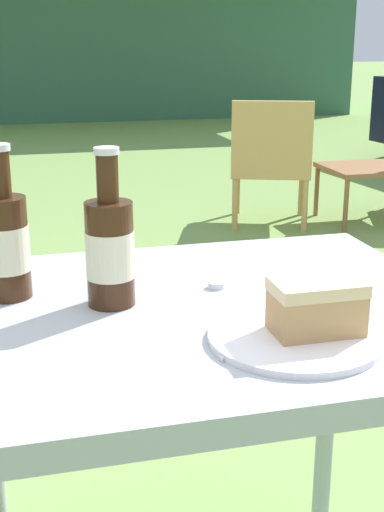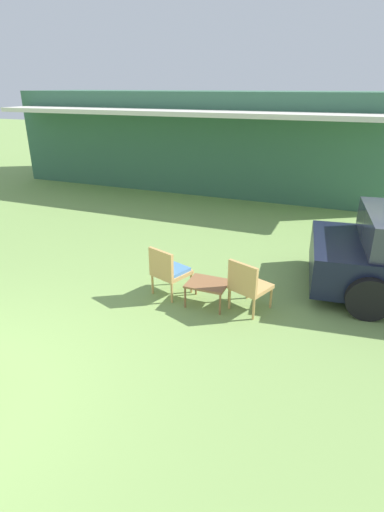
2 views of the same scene
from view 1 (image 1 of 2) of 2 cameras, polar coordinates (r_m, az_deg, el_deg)
wicker_chair_cushioned at (r=4.51m, az=6.33°, el=7.77°), size 0.62×0.63×0.79m
garden_side_table at (r=4.74m, az=14.12°, el=6.56°), size 0.59×0.48×0.36m
patio_table at (r=1.15m, az=1.26°, el=-8.01°), size 0.80×0.67×0.76m
cake_on_plate at (r=0.99m, az=9.14°, el=-5.14°), size 0.24×0.24×0.08m
cola_bottle_near at (r=1.09m, az=-6.59°, el=0.57°), size 0.08×0.08×0.25m
cola_bottle_far at (r=1.16m, az=-14.72°, el=1.03°), size 0.08×0.08×0.25m
fork at (r=0.98m, az=6.29°, el=-6.93°), size 0.16×0.07×0.01m
loose_bottle_cap at (r=1.19m, az=1.98°, el=-2.33°), size 0.03×0.03×0.01m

